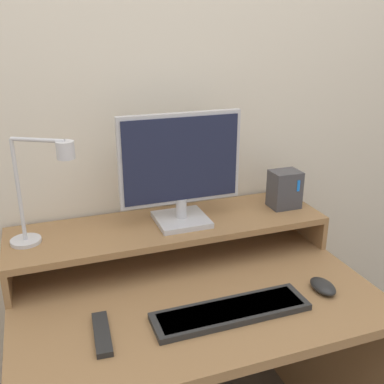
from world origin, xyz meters
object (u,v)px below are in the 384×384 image
Objects in this scene: router_dock at (285,189)px; mouse at (323,286)px; desk_lamp at (42,188)px; remote_control at (102,334)px; keyboard at (231,311)px; monitor at (181,168)px.

router_dock is 1.37× the size of mouse.
desk_lamp reaches higher than remote_control.
keyboard is 0.31m from mouse.
mouse is 0.66m from remote_control.
monitor is 1.22× the size of desk_lamp.
desk_lamp is 0.84m from router_dock.
monitor is 0.57m from mouse.
router_dock is 0.79× the size of remote_control.
keyboard is at bearing -135.02° from router_dock.
desk_lamp is at bearing 107.13° from remote_control.
mouse is (-0.07, -0.36, -0.18)m from router_dock.
keyboard is 2.57× the size of remote_control.
desk_lamp is at bearing 156.03° from mouse.
router_dock is (0.40, 0.00, -0.12)m from monitor.
desk_lamp reaches higher than router_dock.
router_dock reaches higher than remote_control.
monitor reaches higher than keyboard.
desk_lamp is at bearing 142.05° from keyboard.
keyboard reaches higher than remote_control.
mouse is at bearing -100.80° from router_dock.
keyboard is (0.02, -0.38, -0.30)m from monitor.
monitor is 0.42m from router_dock.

